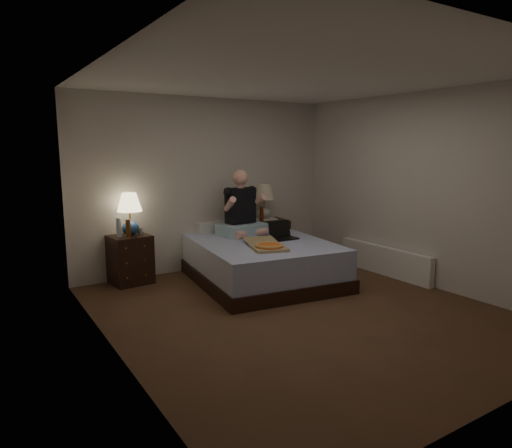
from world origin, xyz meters
TOP-DOWN VIEW (x-y plane):
  - floor at (0.00, 0.00)m, footprint 4.00×4.50m
  - ceiling at (0.00, 0.00)m, footprint 4.00×4.50m
  - wall_back at (0.00, 2.25)m, footprint 4.00×0.00m
  - wall_left at (-2.00, 0.00)m, footprint 0.00×4.50m
  - wall_right at (2.00, 0.00)m, footprint 0.00×4.50m
  - bed at (0.29, 1.30)m, footprint 1.91×2.38m
  - nightstand_left at (-1.25, 2.05)m, footprint 0.54×0.50m
  - nightstand_right at (0.93, 1.99)m, footprint 0.57×0.52m
  - lamp_left at (-1.23, 2.05)m, footprint 0.37×0.37m
  - lamp_right at (0.88, 2.05)m, footprint 0.40×0.40m
  - water_bottle at (-1.38, 2.02)m, footprint 0.07×0.07m
  - soda_can at (-1.12, 1.99)m, footprint 0.07×0.07m
  - beer_bottle_left at (-1.29, 1.95)m, footprint 0.06×0.06m
  - beer_bottle_right at (0.73, 1.90)m, footprint 0.06×0.06m
  - person at (0.30, 1.74)m, footprint 0.69×0.55m
  - laptop at (0.62, 1.15)m, footprint 0.34×0.28m
  - pizza_box at (0.08, 0.72)m, footprint 0.60×0.84m
  - radiator at (1.93, 0.54)m, footprint 0.10×1.60m

SIDE VIEW (x-z plane):
  - floor at x=0.00m, z-range 0.00..0.00m
  - radiator at x=1.93m, z-range 0.00..0.40m
  - bed at x=0.29m, z-range 0.00..0.55m
  - nightstand_left at x=-1.25m, z-range 0.00..0.65m
  - nightstand_right at x=0.93m, z-range 0.00..0.68m
  - pizza_box at x=0.08m, z-range 0.55..0.63m
  - laptop at x=0.62m, z-range 0.55..0.79m
  - soda_can at x=-1.12m, z-range 0.65..0.75m
  - beer_bottle_left at x=-1.29m, z-range 0.65..0.88m
  - water_bottle at x=-1.38m, z-range 0.65..0.90m
  - beer_bottle_right at x=0.73m, z-range 0.68..0.91m
  - lamp_left at x=-1.23m, z-range 0.65..1.21m
  - lamp_right at x=0.88m, z-range 0.68..1.24m
  - person at x=0.30m, z-range 0.55..1.48m
  - wall_back at x=0.00m, z-range 0.00..2.50m
  - wall_left at x=-2.00m, z-range 0.00..2.50m
  - wall_right at x=2.00m, z-range 0.00..2.50m
  - ceiling at x=0.00m, z-range 2.50..2.50m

